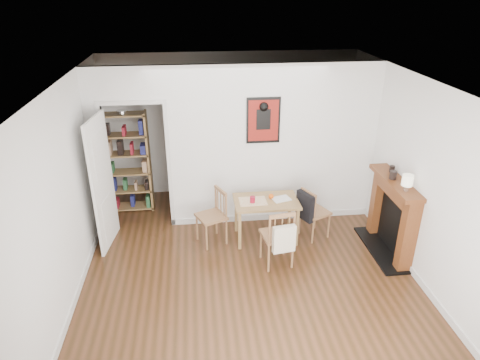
{
  "coord_description": "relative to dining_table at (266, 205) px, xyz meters",
  "views": [
    {
      "loc": [
        -0.65,
        -4.88,
        3.68
      ],
      "look_at": [
        -0.04,
        0.6,
        1.11
      ],
      "focal_mm": 32.0,
      "sensor_mm": 36.0,
      "label": 1
    }
  ],
  "objects": [
    {
      "name": "placemat",
      "position": [
        -0.21,
        -0.01,
        0.08
      ],
      "size": [
        0.41,
        0.31,
        0.0
      ],
      "primitive_type": "cube",
      "rotation": [
        0.0,
        0.0,
        0.02
      ],
      "color": "beige",
      "rests_on": "dining_table"
    },
    {
      "name": "ground",
      "position": [
        -0.38,
        -0.78,
        -0.58
      ],
      "size": [
        5.2,
        5.2,
        0.0
      ],
      "primitive_type": "plane",
      "color": "#4E2D19",
      "rests_on": "ground"
    },
    {
      "name": "ceramic_jar_b",
      "position": [
        1.79,
        -0.25,
        0.62
      ],
      "size": [
        0.08,
        0.08,
        0.1
      ],
      "primitive_type": "cylinder",
      "color": "black",
      "rests_on": "fireplace"
    },
    {
      "name": "fireplace",
      "position": [
        1.78,
        -0.53,
        0.03
      ],
      "size": [
        0.45,
        1.25,
        1.16
      ],
      "color": "brown",
      "rests_on": "ground"
    },
    {
      "name": "chair_left",
      "position": [
        -0.84,
        -0.02,
        -0.15
      ],
      "size": [
        0.57,
        0.57,
        0.87
      ],
      "color": "#926344",
      "rests_on": "ground"
    },
    {
      "name": "orange_fruit",
      "position": [
        0.08,
        0.05,
        0.12
      ],
      "size": [
        0.08,
        0.08,
        0.08
      ],
      "primitive_type": "sphere",
      "color": "#E9560C",
      "rests_on": "dining_table"
    },
    {
      "name": "room_shell",
      "position": [
        -0.28,
        0.56,
        0.71
      ],
      "size": [
        5.2,
        5.2,
        5.2
      ],
      "color": "silver",
      "rests_on": "ground"
    },
    {
      "name": "dining_table",
      "position": [
        0.0,
        0.0,
        0.0
      ],
      "size": [
        0.97,
        0.62,
        0.66
      ],
      "color": "#997247",
      "rests_on": "ground"
    },
    {
      "name": "bookshelf",
      "position": [
        -2.18,
        1.23,
        0.28
      ],
      "size": [
        0.74,
        0.3,
        1.76
      ],
      "color": "#997247",
      "rests_on": "ground"
    },
    {
      "name": "chair_right",
      "position": [
        0.76,
        -0.02,
        -0.15
      ],
      "size": [
        0.59,
        0.55,
        0.83
      ],
      "color": "#926344",
      "rests_on": "ground"
    },
    {
      "name": "red_glass",
      "position": [
        -0.22,
        -0.05,
        0.13
      ],
      "size": [
        0.08,
        0.08,
        0.1
      ],
      "primitive_type": "cylinder",
      "color": "maroon",
      "rests_on": "dining_table"
    },
    {
      "name": "notebook",
      "position": [
        0.23,
        0.01,
        0.09
      ],
      "size": [
        0.31,
        0.27,
        0.01
      ],
      "primitive_type": "cube",
      "rotation": [
        0.0,
        0.0,
        0.3
      ],
      "color": "silver",
      "rests_on": "dining_table"
    },
    {
      "name": "ceramic_jar_a",
      "position": [
        1.7,
        -0.49,
        0.64
      ],
      "size": [
        0.1,
        0.1,
        0.12
      ],
      "primitive_type": "cylinder",
      "color": "black",
      "rests_on": "fireplace"
    },
    {
      "name": "chair_front",
      "position": [
        0.05,
        -0.68,
        -0.13
      ],
      "size": [
        0.52,
        0.56,
        0.9
      ],
      "color": "#926344",
      "rests_on": "ground"
    },
    {
      "name": "mantel_lamp",
      "position": [
        1.71,
        -0.87,
        0.72
      ],
      "size": [
        0.15,
        0.15,
        0.23
      ],
      "color": "silver",
      "rests_on": "fireplace"
    }
  ]
}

